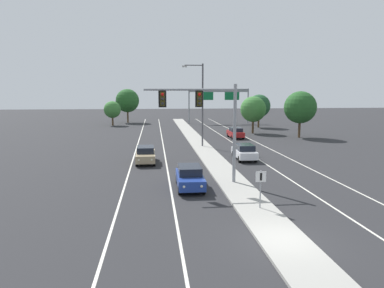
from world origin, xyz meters
TOP-DOWN VIEW (x-y plane):
  - ground_plane at (0.00, 0.00)m, footprint 260.00×260.00m
  - median_island at (0.00, 18.00)m, footprint 2.40×110.00m
  - lane_stripe_oncoming_center at (-4.70, 25.00)m, footprint 0.14×100.00m
  - lane_stripe_receding_center at (4.70, 25.00)m, footprint 0.14×100.00m
  - edge_stripe_left at (-8.00, 25.00)m, footprint 0.14×100.00m
  - edge_stripe_right at (8.00, 25.00)m, footprint 0.14×100.00m
  - overhead_signal_mast at (-2.02, 10.41)m, footprint 6.66×0.44m
  - median_sign_post at (0.22, 4.35)m, footprint 0.60×0.10m
  - street_lamp_median at (-0.12, 28.23)m, footprint 2.58×0.28m
  - car_oncoming_blue at (-3.34, 9.53)m, footprint 1.87×4.49m
  - car_oncoming_tan at (-6.67, 19.04)m, footprint 1.85×4.48m
  - car_receding_white at (3.21, 19.67)m, footprint 1.90×4.50m
  - car_receding_red at (6.14, 36.34)m, footprint 1.83×4.47m
  - highway_sign_gantry at (8.20, 61.59)m, footprint 13.28×0.42m
  - tree_far_right_c at (15.80, 36.02)m, footprint 4.77×4.77m
  - tree_far_right_b at (14.14, 51.50)m, footprint 4.36×4.36m
  - tree_far_left_b at (-14.22, 58.58)m, footprint 3.42×3.42m
  - tree_far_left_c at (-11.65, 65.20)m, footprint 5.15×5.15m
  - tree_far_right_a at (10.38, 42.09)m, footprint 4.20×4.20m

SIDE VIEW (x-z plane):
  - ground_plane at x=0.00m, z-range 0.00..0.00m
  - lane_stripe_oncoming_center at x=-4.70m, z-range 0.00..0.01m
  - lane_stripe_receding_center at x=4.70m, z-range 0.00..0.01m
  - edge_stripe_left at x=-8.00m, z-range 0.00..0.01m
  - edge_stripe_right at x=8.00m, z-range 0.00..0.01m
  - median_island at x=0.00m, z-range 0.00..0.15m
  - car_oncoming_blue at x=-3.34m, z-range 0.03..1.61m
  - car_oncoming_tan at x=-6.67m, z-range 0.03..1.61m
  - car_receding_white at x=3.21m, z-range 0.03..1.61m
  - car_receding_red at x=6.14m, z-range 0.03..1.61m
  - median_sign_post at x=0.22m, z-range 0.49..2.69m
  - tree_far_left_b at x=-14.22m, z-range 0.75..5.70m
  - tree_far_right_a at x=10.38m, z-range 0.93..7.01m
  - tree_far_right_b at x=14.14m, z-range 0.96..7.27m
  - tree_far_right_c at x=15.80m, z-range 1.06..7.96m
  - tree_far_left_c at x=-11.65m, z-range 1.14..8.59m
  - overhead_signal_mast at x=-2.02m, z-range 1.68..8.88m
  - street_lamp_median at x=-0.12m, z-range 0.79..10.79m
  - highway_sign_gantry at x=8.20m, z-range 2.41..9.91m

